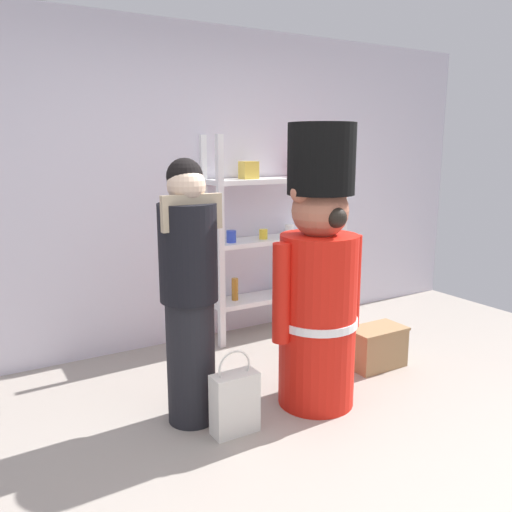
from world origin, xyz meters
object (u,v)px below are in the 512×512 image
at_px(teddy_bear_guard, 318,280).
at_px(person_shopper, 189,290).
at_px(merchandise_shelf, 278,233).
at_px(display_crate, 376,347).
at_px(shopping_bag, 235,402).

xyz_separation_m(teddy_bear_guard, person_shopper, (-0.79, 0.21, 0.00)).
xyz_separation_m(merchandise_shelf, display_crate, (0.18, -1.10, -0.73)).
bearing_deg(merchandise_shelf, shopping_bag, -130.73).
height_order(merchandise_shelf, teddy_bear_guard, teddy_bear_guard).
height_order(person_shopper, display_crate, person_shopper).
distance_m(merchandise_shelf, teddy_bear_guard, 1.44).
height_order(merchandise_shelf, shopping_bag, merchandise_shelf).
relative_size(merchandise_shelf, display_crate, 3.96).
bearing_deg(teddy_bear_guard, person_shopper, 165.33).
bearing_deg(merchandise_shelf, person_shopper, -140.22).
xyz_separation_m(shopping_bag, display_crate, (1.37, 0.28, -0.04)).
distance_m(teddy_bear_guard, display_crate, 1.02).
bearing_deg(display_crate, person_shopper, -179.36).
xyz_separation_m(merchandise_shelf, shopping_bag, (-1.20, -1.39, -0.69)).
distance_m(merchandise_shelf, person_shopper, 1.75).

